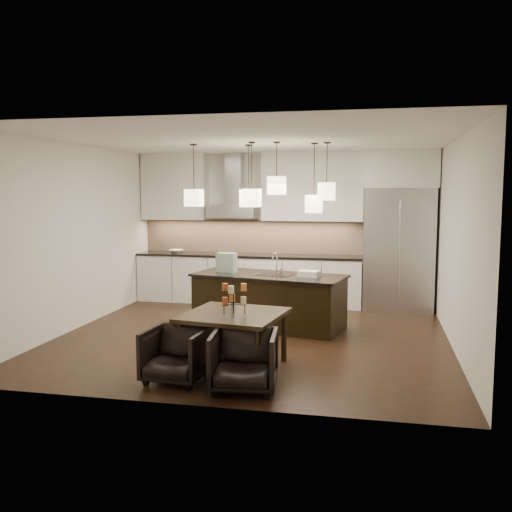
% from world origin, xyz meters
% --- Properties ---
extents(floor, '(5.50, 5.50, 0.02)m').
position_xyz_m(floor, '(0.00, 0.00, -0.01)').
color(floor, black).
rests_on(floor, ground).
extents(ceiling, '(5.50, 5.50, 0.02)m').
position_xyz_m(ceiling, '(0.00, 0.00, 2.81)').
color(ceiling, white).
rests_on(ceiling, wall_back).
extents(wall_back, '(5.50, 0.02, 2.80)m').
position_xyz_m(wall_back, '(0.00, 2.76, 1.40)').
color(wall_back, silver).
rests_on(wall_back, ground).
extents(wall_front, '(5.50, 0.02, 2.80)m').
position_xyz_m(wall_front, '(0.00, -2.76, 1.40)').
color(wall_front, silver).
rests_on(wall_front, ground).
extents(wall_left, '(0.02, 5.50, 2.80)m').
position_xyz_m(wall_left, '(-2.76, 0.00, 1.40)').
color(wall_left, silver).
rests_on(wall_left, ground).
extents(wall_right, '(0.02, 5.50, 2.80)m').
position_xyz_m(wall_right, '(2.76, 0.00, 1.40)').
color(wall_right, silver).
rests_on(wall_right, ground).
extents(refrigerator, '(1.20, 0.72, 2.15)m').
position_xyz_m(refrigerator, '(2.10, 2.38, 1.07)').
color(refrigerator, '#B7B7BA').
rests_on(refrigerator, floor).
extents(fridge_panel, '(1.26, 0.72, 0.65)m').
position_xyz_m(fridge_panel, '(2.10, 2.38, 2.47)').
color(fridge_panel, silver).
rests_on(fridge_panel, refrigerator).
extents(lower_cabinets, '(4.21, 0.62, 0.88)m').
position_xyz_m(lower_cabinets, '(-0.62, 2.43, 0.44)').
color(lower_cabinets, silver).
rests_on(lower_cabinets, floor).
extents(countertop, '(4.21, 0.66, 0.04)m').
position_xyz_m(countertop, '(-0.62, 2.43, 0.90)').
color(countertop, black).
rests_on(countertop, lower_cabinets).
extents(backsplash, '(4.21, 0.02, 0.63)m').
position_xyz_m(backsplash, '(-0.62, 2.73, 1.24)').
color(backsplash, tan).
rests_on(backsplash, countertop).
extents(upper_cab_left, '(1.25, 0.35, 1.25)m').
position_xyz_m(upper_cab_left, '(-2.10, 2.57, 2.17)').
color(upper_cab_left, silver).
rests_on(upper_cab_left, wall_back).
extents(upper_cab_right, '(1.85, 0.35, 1.25)m').
position_xyz_m(upper_cab_right, '(0.55, 2.57, 2.17)').
color(upper_cab_right, silver).
rests_on(upper_cab_right, wall_back).
extents(hood_canopy, '(0.90, 0.52, 0.24)m').
position_xyz_m(hood_canopy, '(-0.93, 2.48, 1.72)').
color(hood_canopy, '#B7B7BA').
rests_on(hood_canopy, wall_back).
extents(hood_chimney, '(0.30, 0.28, 0.96)m').
position_xyz_m(hood_chimney, '(-0.93, 2.59, 2.32)').
color(hood_chimney, '#B7B7BA').
rests_on(hood_chimney, hood_canopy).
extents(fruit_bowl, '(0.29, 0.29, 0.06)m').
position_xyz_m(fruit_bowl, '(-2.03, 2.38, 0.95)').
color(fruit_bowl, silver).
rests_on(fruit_bowl, countertop).
extents(island_body, '(2.38, 1.35, 0.79)m').
position_xyz_m(island_body, '(0.12, 0.61, 0.39)').
color(island_body, black).
rests_on(island_body, floor).
extents(island_top, '(2.46, 1.43, 0.04)m').
position_xyz_m(island_top, '(0.12, 0.61, 0.81)').
color(island_top, black).
rests_on(island_top, island_body).
extents(faucet, '(0.13, 0.23, 0.34)m').
position_xyz_m(faucet, '(0.23, 0.68, 0.99)').
color(faucet, silver).
rests_on(faucet, island_top).
extents(tote_bag, '(0.33, 0.22, 0.30)m').
position_xyz_m(tote_bag, '(-0.59, 0.72, 0.98)').
color(tote_bag, '#1F5032').
rests_on(tote_bag, island_top).
extents(food_container, '(0.34, 0.27, 0.09)m').
position_xyz_m(food_container, '(0.75, 0.50, 0.87)').
color(food_container, silver).
rests_on(food_container, island_top).
extents(dining_table, '(1.25, 1.25, 0.67)m').
position_xyz_m(dining_table, '(0.09, -1.50, 0.33)').
color(dining_table, black).
rests_on(dining_table, floor).
extents(candelabra, '(0.36, 0.36, 0.39)m').
position_xyz_m(candelabra, '(0.09, -1.50, 0.86)').
color(candelabra, black).
rests_on(candelabra, dining_table).
extents(candle_a, '(0.08, 0.08, 0.09)m').
position_xyz_m(candle_a, '(0.22, -1.52, 0.82)').
color(candle_a, '#D5BA87').
rests_on(candle_a, candelabra).
extents(candle_b, '(0.08, 0.08, 0.09)m').
position_xyz_m(candle_b, '(0.05, -1.39, 0.82)').
color(candle_b, '#C27037').
rests_on(candle_b, candelabra).
extents(candle_c, '(0.08, 0.08, 0.09)m').
position_xyz_m(candle_c, '(0.02, -1.60, 0.82)').
color(candle_c, brown).
rests_on(candle_c, candelabra).
extents(candle_d, '(0.08, 0.08, 0.09)m').
position_xyz_m(candle_d, '(0.20, -1.44, 0.97)').
color(candle_d, '#C27037').
rests_on(candle_d, candelabra).
extents(candle_e, '(0.08, 0.08, 0.09)m').
position_xyz_m(candle_e, '(-0.02, -1.47, 0.97)').
color(candle_e, brown).
rests_on(candle_e, candelabra).
extents(candle_f, '(0.08, 0.08, 0.09)m').
position_xyz_m(candle_f, '(0.09, -1.62, 0.97)').
color(candle_f, '#D5BA87').
rests_on(candle_f, candelabra).
extents(armchair_left, '(0.69, 0.71, 0.60)m').
position_xyz_m(armchair_left, '(-0.41, -2.10, 0.30)').
color(armchair_left, black).
rests_on(armchair_left, floor).
extents(armchair_right, '(0.75, 0.77, 0.64)m').
position_xyz_m(armchair_right, '(0.38, -2.22, 0.32)').
color(armchair_right, black).
rests_on(armchair_right, floor).
extents(pendant_a, '(0.24, 0.24, 0.26)m').
position_xyz_m(pendant_a, '(-1.02, 0.44, 1.99)').
color(pendant_a, '#FFF3BE').
rests_on(pendant_a, ceiling).
extents(pendant_b, '(0.24, 0.24, 0.26)m').
position_xyz_m(pendant_b, '(-0.23, 0.72, 1.99)').
color(pendant_b, '#FFF3BE').
rests_on(pendant_b, ceiling).
extents(pendant_c, '(0.24, 0.24, 0.26)m').
position_xyz_m(pendant_c, '(0.28, 0.31, 2.17)').
color(pendant_c, '#FFF3BE').
rests_on(pendant_c, ceiling).
extents(pendant_d, '(0.24, 0.24, 0.26)m').
position_xyz_m(pendant_d, '(0.80, 0.60, 1.90)').
color(pendant_d, '#FFF3BE').
rests_on(pendant_d, ceiling).
extents(pendant_e, '(0.24, 0.24, 0.26)m').
position_xyz_m(pendant_e, '(0.99, 0.51, 2.09)').
color(pendant_e, '#FFF3BE').
rests_on(pendant_e, ceiling).
extents(pendant_f, '(0.24, 0.24, 0.26)m').
position_xyz_m(pendant_f, '(-0.07, 0.25, 1.99)').
color(pendant_f, '#FFF3BE').
rests_on(pendant_f, ceiling).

